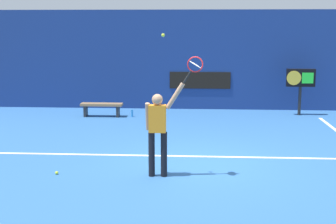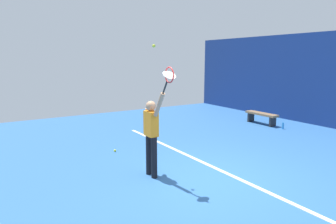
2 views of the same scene
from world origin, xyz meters
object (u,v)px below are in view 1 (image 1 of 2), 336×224
water_bottle (132,113)px  spare_ball (57,173)px  scoreboard_clock (301,80)px  court_bench (102,107)px  tennis_ball (163,35)px  tennis_racket (194,66)px  tennis_player (158,128)px

water_bottle → spare_ball: (-0.69, -6.36, -0.09)m
scoreboard_clock → court_bench: size_ratio=1.13×
tennis_ball → scoreboard_clock: size_ratio=0.04×
court_bench → water_bottle: size_ratio=5.83×
tennis_ball → tennis_racket: bearing=-1.9°
tennis_racket → water_bottle: (-2.12, 6.34, -2.13)m
water_bottle → spare_ball: bearing=-96.2°
tennis_player → spare_ball: size_ratio=28.32×
tennis_ball → scoreboard_clock: bearing=59.4°
tennis_racket → water_bottle: 7.02m
tennis_player → scoreboard_clock: (4.25, 7.03, 0.21)m
tennis_ball → water_bottle: (-1.51, 6.32, -2.72)m
tennis_racket → court_bench: size_ratio=0.43×
scoreboard_clock → water_bottle: size_ratio=6.59×
tennis_player → tennis_racket: (0.72, -0.00, 1.24)m
scoreboard_clock → spare_ball: 9.56m
tennis_ball → spare_ball: size_ratio=1.00×
court_bench → spare_ball: (0.34, -6.36, -0.30)m
tennis_racket → tennis_ball: (-0.61, 0.02, 0.59)m
court_bench → spare_ball: 6.38m
scoreboard_clock → water_bottle: scoreboard_clock is taller
scoreboard_clock → court_bench: scoreboard_clock is taller
tennis_player → water_bottle: (-1.41, 6.34, -0.89)m
tennis_racket → spare_ball: bearing=-179.6°
water_bottle → tennis_player: bearing=-77.5°
scoreboard_clock → spare_ball: bearing=-132.0°
tennis_racket → water_bottle: tennis_racket is taller
tennis_player → water_bottle: 6.55m
tennis_player → tennis_ball: 1.84m
tennis_player → tennis_ball: size_ratio=28.32×
tennis_player → water_bottle: tennis_player is taller
tennis_player → court_bench: 6.82m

